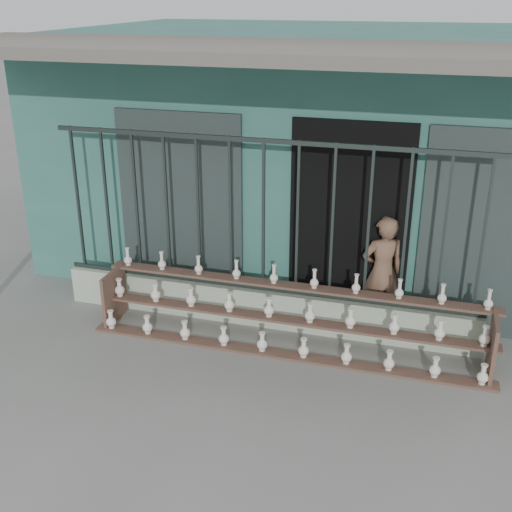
# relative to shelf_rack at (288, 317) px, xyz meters

# --- Properties ---
(ground) EXTENTS (60.00, 60.00, 0.00)m
(ground) POSITION_rel_shelf_rack_xyz_m (-0.41, -0.89, -0.36)
(ground) COLOR slate
(workshop_building) EXTENTS (7.40, 6.60, 3.21)m
(workshop_building) POSITION_rel_shelf_rack_xyz_m (-0.40, 3.34, 1.26)
(workshop_building) COLOR #30665C
(workshop_building) RESTS_ON ground
(parapet_wall) EXTENTS (5.00, 0.20, 0.45)m
(parapet_wall) POSITION_rel_shelf_rack_xyz_m (-0.41, 0.41, -0.13)
(parapet_wall) COLOR #ADBDA2
(parapet_wall) RESTS_ON ground
(security_fence) EXTENTS (5.00, 0.04, 1.80)m
(security_fence) POSITION_rel_shelf_rack_xyz_m (-0.41, 0.41, 0.99)
(security_fence) COLOR #283330
(security_fence) RESTS_ON parapet_wall
(shelf_rack) EXTENTS (4.50, 0.68, 0.85)m
(shelf_rack) POSITION_rel_shelf_rack_xyz_m (0.00, 0.00, 0.00)
(shelf_rack) COLOR brown
(shelf_rack) RESTS_ON ground
(elderly_woman) EXTENTS (0.59, 0.50, 1.37)m
(elderly_woman) POSITION_rel_shelf_rack_xyz_m (0.92, 0.78, 0.33)
(elderly_woman) COLOR brown
(elderly_woman) RESTS_ON ground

